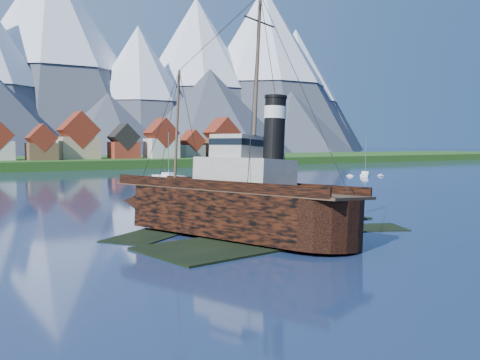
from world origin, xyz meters
TOP-DOWN VIEW (x-y plane):
  - ground at (0.00, 0.00)m, footprint 1400.00×1400.00m
  - shoal at (1.78, 2.15)m, footprint 31.71×21.24m
  - seawall at (0.00, 132.00)m, footprint 600.00×2.50m
  - tugboat_wreck at (-1.91, 3.75)m, footprint 6.97×30.02m
  - sailboat_d at (76.05, 61.39)m, footprint 7.29×6.48m
  - sailboat_e at (27.90, 81.15)m, footprint 5.15×10.76m

SIDE VIEW (x-z plane):
  - shoal at x=1.78m, z-range -0.92..0.22m
  - ground at x=0.00m, z-range 0.00..0.00m
  - seawall at x=0.00m, z-range -1.00..1.00m
  - sailboat_d at x=76.05m, z-range -5.10..5.59m
  - sailboat_e at x=27.90m, z-range -5.79..6.32m
  - tugboat_wreck at x=-1.91m, z-range -8.91..14.89m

